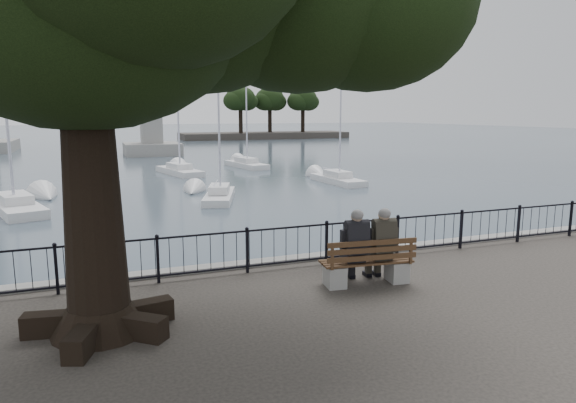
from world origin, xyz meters
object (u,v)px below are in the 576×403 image
person_right (380,247)px  person_left (354,249)px  bench (367,268)px  lion_monument (152,135)px

person_right → person_left: bearing=173.5°
bench → person_right: bearing=12.0°
person_left → person_right: 0.61m
person_right → lion_monument: (0.49, 49.06, 0.43)m
bench → lion_monument: (0.84, 49.14, 0.83)m
person_left → person_right: same height
person_right → lion_monument: bearing=89.4°
person_left → lion_monument: lion_monument is taller
lion_monument → person_left: bearing=-91.3°
bench → person_right: person_right is taller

